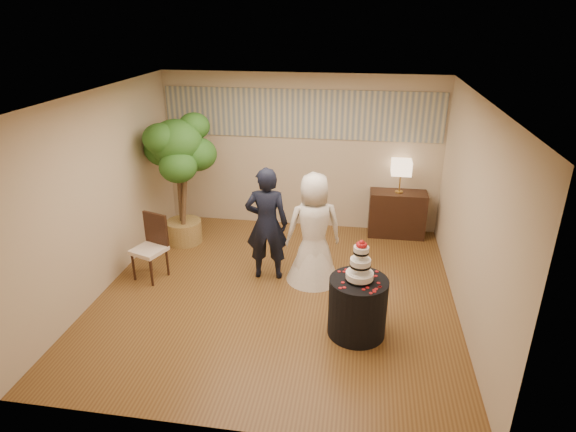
% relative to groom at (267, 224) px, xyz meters
% --- Properties ---
extents(floor, '(5.00, 5.00, 0.00)m').
position_rel_groom_xyz_m(floor, '(0.23, -0.47, -0.87)').
color(floor, brown).
rests_on(floor, ground).
extents(ceiling, '(5.00, 5.00, 0.00)m').
position_rel_groom_xyz_m(ceiling, '(0.23, -0.47, 1.93)').
color(ceiling, white).
rests_on(ceiling, wall_back).
extents(wall_back, '(5.00, 0.06, 2.80)m').
position_rel_groom_xyz_m(wall_back, '(0.23, 2.03, 0.53)').
color(wall_back, '#C7B293').
rests_on(wall_back, ground).
extents(wall_front, '(5.00, 0.06, 2.80)m').
position_rel_groom_xyz_m(wall_front, '(0.23, -2.97, 0.53)').
color(wall_front, '#C7B293').
rests_on(wall_front, ground).
extents(wall_left, '(0.06, 5.00, 2.80)m').
position_rel_groom_xyz_m(wall_left, '(-2.27, -0.47, 0.53)').
color(wall_left, '#C7B293').
rests_on(wall_left, ground).
extents(wall_right, '(0.06, 5.00, 2.80)m').
position_rel_groom_xyz_m(wall_right, '(2.73, -0.47, 0.53)').
color(wall_right, '#C7B293').
rests_on(wall_right, ground).
extents(mural_border, '(4.90, 0.02, 0.85)m').
position_rel_groom_xyz_m(mural_border, '(0.23, 2.01, 1.23)').
color(mural_border, '#97998B').
rests_on(mural_border, wall_back).
extents(groom, '(0.67, 0.48, 1.74)m').
position_rel_groom_xyz_m(groom, '(0.00, 0.00, 0.00)').
color(groom, black).
rests_on(groom, floor).
extents(bride, '(1.02, 1.01, 1.68)m').
position_rel_groom_xyz_m(bride, '(0.69, 0.01, -0.03)').
color(bride, white).
rests_on(bride, floor).
extents(cake_table, '(0.92, 0.92, 0.77)m').
position_rel_groom_xyz_m(cake_table, '(1.38, -1.23, -0.49)').
color(cake_table, black).
rests_on(cake_table, floor).
extents(wedding_cake, '(0.34, 0.34, 0.53)m').
position_rel_groom_xyz_m(wedding_cake, '(1.38, -1.23, 0.16)').
color(wedding_cake, white).
rests_on(wedding_cake, cake_table).
extents(console, '(0.99, 0.45, 0.82)m').
position_rel_groom_xyz_m(console, '(2.00, 1.81, -0.46)').
color(console, black).
rests_on(console, floor).
extents(table_lamp, '(0.34, 0.34, 0.58)m').
position_rel_groom_xyz_m(table_lamp, '(2.00, 1.81, 0.24)').
color(table_lamp, beige).
rests_on(table_lamp, console).
extents(ficus_tree, '(1.32, 1.32, 2.28)m').
position_rel_groom_xyz_m(ficus_tree, '(-1.68, 0.94, 0.27)').
color(ficus_tree, '#28591C').
rests_on(ficus_tree, floor).
extents(side_chair, '(0.58, 0.60, 0.99)m').
position_rel_groom_xyz_m(side_chair, '(-1.74, -0.33, -0.37)').
color(side_chair, black).
rests_on(side_chair, floor).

